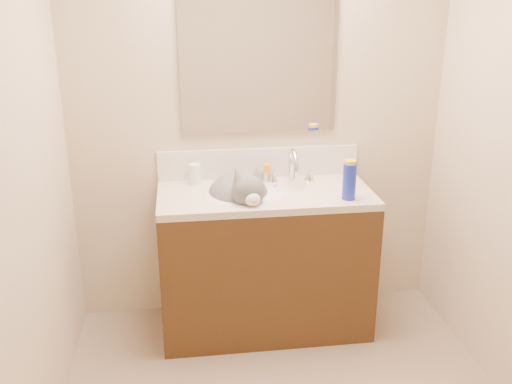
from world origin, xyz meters
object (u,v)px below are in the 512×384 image
object	(u,v)px
cat	(241,195)
silver_jar	(264,176)
spray_can	(349,182)
faucet	(293,169)
vanity_cabinet	(265,264)
basin	(245,206)
pill_bottle	(195,174)
amber_bottle	(267,172)

from	to	relation	value
cat	silver_jar	distance (m)	0.25
spray_can	faucet	bearing A→B (deg)	128.83
spray_can	cat	bearing A→B (deg)	163.47
vanity_cabinet	silver_jar	world-z (taller)	silver_jar
basin	pill_bottle	world-z (taller)	pill_bottle
cat	amber_bottle	size ratio (longest dim) A/B	5.18
vanity_cabinet	pill_bottle	xyz separation A→B (m)	(-0.38, 0.19, 0.51)
faucet	cat	distance (m)	0.36
faucet	cat	xyz separation A→B (m)	(-0.32, -0.14, -0.10)
silver_jar	amber_bottle	world-z (taller)	amber_bottle
vanity_cabinet	cat	bearing A→B (deg)	-178.99
faucet	silver_jar	world-z (taller)	faucet
vanity_cabinet	pill_bottle	distance (m)	0.67
basin	pill_bottle	size ratio (longest dim) A/B	3.76
cat	spray_can	bearing A→B (deg)	-28.10
silver_jar	amber_bottle	size ratio (longest dim) A/B	0.60
silver_jar	amber_bottle	bearing A→B (deg)	39.05
basin	amber_bottle	world-z (taller)	amber_bottle
faucet	cat	bearing A→B (deg)	-156.46
vanity_cabinet	basin	distance (m)	0.40
silver_jar	pill_bottle	bearing A→B (deg)	178.89
faucet	amber_bottle	size ratio (longest dim) A/B	2.85
amber_bottle	spray_can	size ratio (longest dim) A/B	0.49
basin	spray_can	distance (m)	0.59
pill_bottle	silver_jar	world-z (taller)	pill_bottle
faucet	amber_bottle	world-z (taller)	faucet
cat	faucet	bearing A→B (deg)	11.97
cat	silver_jar	world-z (taller)	cat
pill_bottle	silver_jar	distance (m)	0.41
faucet	silver_jar	distance (m)	0.18
basin	silver_jar	distance (m)	0.27
pill_bottle	spray_can	size ratio (longest dim) A/B	0.60
amber_bottle	silver_jar	bearing A→B (deg)	-140.95
vanity_cabinet	spray_can	world-z (taller)	spray_can
cat	pill_bottle	xyz separation A→B (m)	(-0.24, 0.19, 0.07)
amber_bottle	spray_can	bearing A→B (deg)	-43.62
basin	pill_bottle	xyz separation A→B (m)	(-0.26, 0.22, 0.13)
vanity_cabinet	amber_bottle	size ratio (longest dim) A/B	12.22
vanity_cabinet	spray_can	size ratio (longest dim) A/B	6.05
vanity_cabinet	spray_can	distance (m)	0.72
vanity_cabinet	spray_can	bearing A→B (deg)	-21.79
basin	pill_bottle	bearing A→B (deg)	139.97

